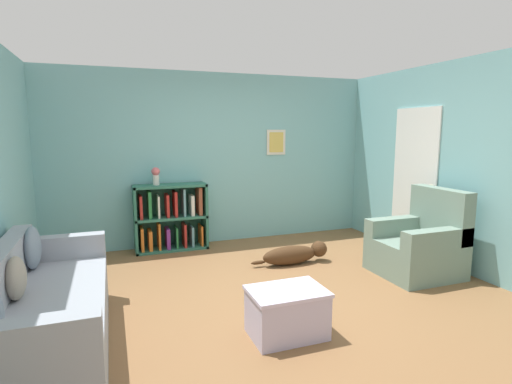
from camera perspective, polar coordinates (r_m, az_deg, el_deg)
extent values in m
plane|color=brown|center=(4.43, 1.84, -14.31)|extent=(14.00, 14.00, 0.00)
cube|color=#7AB7BC|center=(6.23, -5.88, 4.72)|extent=(5.60, 0.10, 2.60)
cube|color=silver|center=(6.48, 2.89, 7.12)|extent=(0.32, 0.02, 0.40)
cube|color=#DBBC56|center=(6.47, 2.93, 7.12)|extent=(0.24, 0.01, 0.32)
cube|color=#7AB7BC|center=(5.58, 27.05, 3.33)|extent=(0.10, 5.00, 2.60)
cube|color=white|center=(6.06, 21.64, 1.41)|extent=(0.02, 0.84, 2.05)
sphere|color=tan|center=(5.79, 23.75, 0.72)|extent=(0.05, 0.05, 0.05)
cube|color=#9399A3|center=(3.66, -27.23, -16.42)|extent=(0.82, 2.06, 0.48)
cube|color=#9399A3|center=(2.66, -30.35, -17.98)|extent=(0.82, 0.16, 0.23)
cube|color=#9399A3|center=(4.43, -26.08, -7.10)|extent=(0.82, 0.16, 0.23)
ellipsoid|color=gray|center=(3.55, -31.11, -10.50)|extent=(0.14, 0.33, 0.33)
ellipsoid|color=slate|center=(4.22, -29.32, -6.95)|extent=(0.14, 0.40, 0.40)
cube|color=#2D6B56|center=(5.92, -16.87, -3.83)|extent=(0.04, 0.36, 0.97)
cube|color=#2D6B56|center=(6.05, -7.35, -3.24)|extent=(0.04, 0.36, 0.97)
cube|color=#2D6B56|center=(6.13, -12.28, -3.22)|extent=(1.04, 0.02, 0.97)
cube|color=#2D6B56|center=(6.08, -11.92, -7.84)|extent=(1.04, 0.36, 0.04)
cube|color=#2D6B56|center=(5.96, -12.06, -3.54)|extent=(1.04, 0.36, 0.04)
cube|color=#2D6B56|center=(5.88, -12.20, 0.89)|extent=(1.04, 0.36, 0.04)
cube|color=orange|center=(5.98, -15.98, -6.51)|extent=(0.04, 0.27, 0.35)
cube|color=#B22823|center=(5.88, -16.16, -2.07)|extent=(0.04, 0.27, 0.33)
cube|color=orange|center=(6.00, -14.89, -6.67)|extent=(0.05, 0.27, 0.30)
cube|color=#287A3D|center=(5.88, -14.99, -1.73)|extent=(0.04, 0.27, 0.39)
cube|color=orange|center=(5.99, -13.71, -6.14)|extent=(0.03, 0.27, 0.40)
cube|color=silver|center=(5.90, -13.82, -2.00)|extent=(0.03, 0.27, 0.32)
cube|color=#7A2D84|center=(6.02, -12.52, -6.48)|extent=(0.05, 0.27, 0.31)
cube|color=#B22823|center=(5.91, -12.60, -1.87)|extent=(0.04, 0.27, 0.33)
cube|color=#287A3D|center=(6.04, -11.34, -6.38)|extent=(0.03, 0.27, 0.32)
cube|color=#B22823|center=(5.92, -11.50, -1.63)|extent=(0.04, 0.27, 0.36)
cube|color=#B22823|center=(6.05, -10.22, -6.09)|extent=(0.03, 0.27, 0.36)
cube|color=#60939E|center=(5.94, -10.34, -1.39)|extent=(0.03, 0.27, 0.40)
cube|color=#60939E|center=(6.07, -9.19, -6.24)|extent=(0.03, 0.27, 0.31)
cube|color=silver|center=(5.97, -9.22, -1.82)|extent=(0.05, 0.27, 0.30)
cube|color=orange|center=(6.10, -7.92, -6.13)|extent=(0.03, 0.27, 0.32)
cube|color=brown|center=(5.98, -8.15, -1.22)|extent=(0.05, 0.27, 0.41)
cube|color=gray|center=(5.28, 21.71, -8.68)|extent=(0.89, 0.85, 0.42)
cube|color=gray|center=(5.39, 24.83, -2.80)|extent=(0.18, 0.85, 0.62)
cube|color=gray|center=(4.96, 24.51, -6.13)|extent=(0.89, 0.18, 0.22)
cube|color=gray|center=(5.44, 19.55, -4.57)|extent=(0.89, 0.18, 0.22)
cube|color=#BCB2D1|center=(3.55, 4.43, -16.79)|extent=(0.62, 0.44, 0.41)
cube|color=silver|center=(3.47, 4.47, -13.96)|extent=(0.64, 0.46, 0.03)
ellipsoid|color=#472D19|center=(5.29, 4.85, -9.00)|extent=(0.75, 0.22, 0.25)
sphere|color=#472D19|center=(5.47, 8.98, -8.02)|extent=(0.21, 0.21, 0.21)
ellipsoid|color=#472D19|center=(5.19, 0.32, -10.05)|extent=(0.20, 0.05, 0.05)
cylinder|color=silver|center=(5.85, -14.10, 1.67)|extent=(0.09, 0.09, 0.14)
sphere|color=#E06B70|center=(5.84, -14.15, 2.86)|extent=(0.12, 0.12, 0.12)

